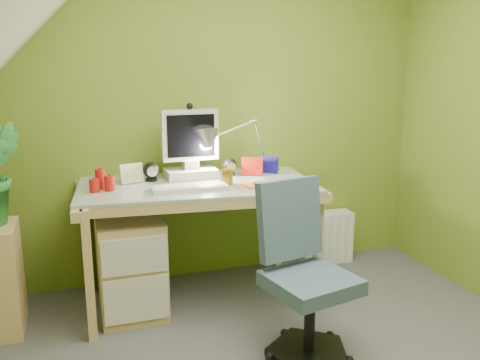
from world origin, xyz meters
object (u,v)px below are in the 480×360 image
object	(u,v)px
task_chair	(311,282)
radiator	(326,237)
monitor	(190,142)
desk_lamp	(253,134)
desk	(198,242)

from	to	relation	value
task_chair	radiator	xyz separation A→B (m)	(0.71, 1.19, -0.23)
monitor	task_chair	distance (m)	1.28
monitor	desk_lamp	bearing A→B (deg)	-1.11
monitor	desk_lamp	size ratio (longest dim) A/B	0.87
radiator	task_chair	bearing A→B (deg)	-118.15
desk	monitor	distance (m)	0.67
monitor	radiator	size ratio (longest dim) A/B	1.18
monitor	radiator	world-z (taller)	monitor
desk	desk_lamp	distance (m)	0.83
desk	desk_lamp	bearing A→B (deg)	27.05
task_chair	desk_lamp	bearing A→B (deg)	74.77
monitor	desk_lamp	distance (m)	0.45
desk	monitor	size ratio (longest dim) A/B	3.12
monitor	radiator	distance (m)	1.41
task_chair	radiator	size ratio (longest dim) A/B	2.15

